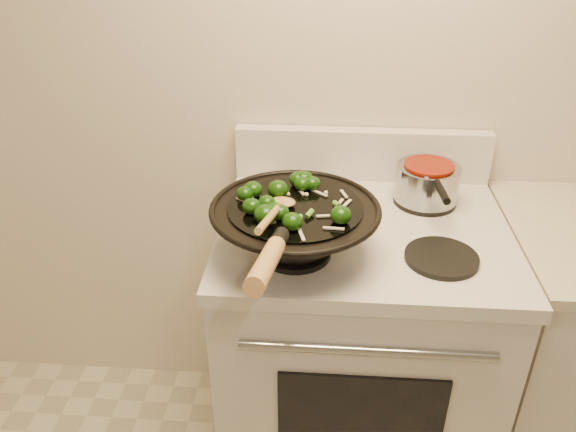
{
  "coord_description": "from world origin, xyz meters",
  "views": [
    {
      "loc": [
        -0.31,
        -0.14,
        1.7
      ],
      "look_at": [
        -0.39,
        1.02,
        1.03
      ],
      "focal_mm": 35.0,
      "sensor_mm": 36.0,
      "label": 1
    }
  ],
  "objects": [
    {
      "name": "wok",
      "position": [
        -0.37,
        1.01,
        1.0
      ],
      "size": [
        0.41,
        0.68,
        0.25
      ],
      "color": "black",
      "rests_on": "stove"
    },
    {
      "name": "stove",
      "position": [
        -0.19,
        1.17,
        0.47
      ],
      "size": [
        0.78,
        0.67,
        1.08
      ],
      "color": "silver",
      "rests_on": "ground"
    },
    {
      "name": "wooden_spoon",
      "position": [
        -0.41,
        0.94,
        1.09
      ],
      "size": [
        0.07,
        0.29,
        0.09
      ],
      "color": "#B08345",
      "rests_on": "wok"
    },
    {
      "name": "saucepan",
      "position": [
        -0.01,
        1.32,
        0.99
      ],
      "size": [
        0.18,
        0.29,
        0.11
      ],
      "color": "#909498",
      "rests_on": "stove"
    },
    {
      "name": "stirfry",
      "position": [
        -0.4,
        1.02,
        1.07
      ],
      "size": [
        0.28,
        0.29,
        0.05
      ],
      "color": "#103307",
      "rests_on": "wok"
    }
  ]
}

